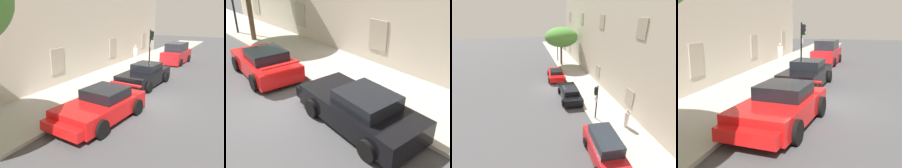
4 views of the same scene
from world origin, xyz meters
TOP-DOWN VIEW (x-y plane):
  - ground_plane at (0.00, 0.00)m, footprint 80.00×80.00m
  - sidewalk at (0.00, 3.69)m, footprint 60.00×3.69m
  - sportscar_red_lead at (-2.93, 0.76)m, footprint 4.71×2.51m
  - sportscar_yellow_flank at (2.82, 1.14)m, footprint 4.86×2.25m

SIDE VIEW (x-z plane):
  - ground_plane at x=0.00m, z-range 0.00..0.00m
  - sidewalk at x=0.00m, z-range 0.00..0.14m
  - sportscar_yellow_flank at x=2.82m, z-range -0.08..1.24m
  - sportscar_red_lead at x=-2.93m, z-range -0.05..1.26m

